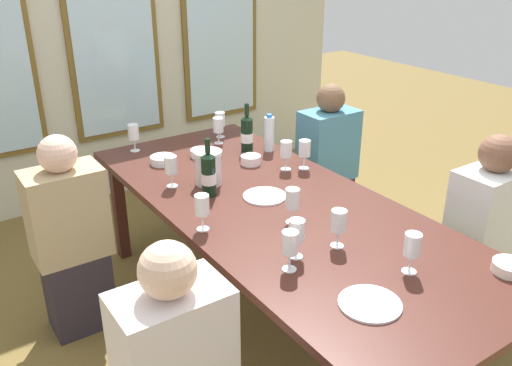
{
  "coord_description": "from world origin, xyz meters",
  "views": [
    {
      "loc": [
        -1.46,
        -1.96,
        1.95
      ],
      "look_at": [
        0.0,
        0.2,
        0.79
      ],
      "focal_mm": 37.92,
      "sensor_mm": 36.0,
      "label": 1
    }
  ],
  "objects_px": {
    "water_bottle": "(269,134)",
    "wine_glass_9": "(305,149)",
    "white_plate_0": "(370,304)",
    "seated_person_0": "(71,242)",
    "tasting_bowl_3": "(251,160)",
    "wine_glass_1": "(339,221)",
    "wine_glass_7": "(290,244)",
    "wine_glass_10": "(202,207)",
    "white_plate_1": "(264,196)",
    "tasting_bowl_1": "(510,267)",
    "wine_glass_2": "(218,126)",
    "wine_glass_11": "(220,120)",
    "wine_bottle_1": "(247,134)",
    "wine_glass_3": "(412,246)",
    "metal_pitcher": "(208,167)",
    "dining_table": "(278,216)",
    "wine_glass_4": "(292,200)",
    "wine_glass_5": "(133,133)",
    "tasting_bowl_2": "(201,153)",
    "wine_bottle_0": "(209,174)",
    "wine_glass_6": "(297,232)",
    "wine_glass_8": "(286,150)",
    "seated_person_3": "(481,241)",
    "tasting_bowl_0": "(163,160)",
    "wine_glass_0": "(171,166)",
    "seated_person_1": "(327,167)"
  },
  "relations": [
    {
      "from": "water_bottle",
      "to": "wine_glass_9",
      "type": "xyz_separation_m",
      "value": [
        -0.0,
        -0.36,
        0.01
      ]
    },
    {
      "from": "white_plate_0",
      "to": "seated_person_0",
      "type": "bearing_deg",
      "value": 115.12
    },
    {
      "from": "tasting_bowl_3",
      "to": "wine_glass_1",
      "type": "bearing_deg",
      "value": -102.14
    },
    {
      "from": "wine_glass_7",
      "to": "wine_glass_10",
      "type": "relative_size",
      "value": 1.0
    },
    {
      "from": "white_plate_1",
      "to": "tasting_bowl_1",
      "type": "relative_size",
      "value": 1.63
    },
    {
      "from": "wine_glass_10",
      "to": "wine_glass_2",
      "type": "bearing_deg",
      "value": 55.97
    },
    {
      "from": "white_plate_0",
      "to": "wine_glass_11",
      "type": "distance_m",
      "value": 1.98
    },
    {
      "from": "wine_bottle_1",
      "to": "wine_glass_10",
      "type": "bearing_deg",
      "value": -134.62
    },
    {
      "from": "tasting_bowl_3",
      "to": "wine_glass_3",
      "type": "distance_m",
      "value": 1.33
    },
    {
      "from": "metal_pitcher",
      "to": "white_plate_0",
      "type": "bearing_deg",
      "value": -92.22
    },
    {
      "from": "dining_table",
      "to": "wine_glass_4",
      "type": "bearing_deg",
      "value": -106.16
    },
    {
      "from": "dining_table",
      "to": "wine_glass_5",
      "type": "distance_m",
      "value": 1.19
    },
    {
      "from": "tasting_bowl_2",
      "to": "wine_glass_9",
      "type": "bearing_deg",
      "value": -51.41
    },
    {
      "from": "wine_bottle_0",
      "to": "seated_person_0",
      "type": "bearing_deg",
      "value": 155.33
    },
    {
      "from": "wine_bottle_1",
      "to": "wine_glass_10",
      "type": "height_order",
      "value": "wine_bottle_1"
    },
    {
      "from": "white_plate_1",
      "to": "wine_bottle_1",
      "type": "relative_size",
      "value": 0.73
    },
    {
      "from": "wine_glass_6",
      "to": "wine_glass_8",
      "type": "relative_size",
      "value": 1.0
    },
    {
      "from": "wine_glass_5",
      "to": "dining_table",
      "type": "bearing_deg",
      "value": -75.56
    },
    {
      "from": "wine_bottle_1",
      "to": "wine_glass_7",
      "type": "distance_m",
      "value": 1.36
    },
    {
      "from": "wine_glass_3",
      "to": "wine_glass_2",
      "type": "bearing_deg",
      "value": 85.43
    },
    {
      "from": "wine_bottle_0",
      "to": "wine_glass_5",
      "type": "distance_m",
      "value": 0.84
    },
    {
      "from": "water_bottle",
      "to": "seated_person_3",
      "type": "bearing_deg",
      "value": -69.43
    },
    {
      "from": "wine_glass_5",
      "to": "seated_person_0",
      "type": "distance_m",
      "value": 0.86
    },
    {
      "from": "wine_glass_3",
      "to": "wine_glass_5",
      "type": "height_order",
      "value": "same"
    },
    {
      "from": "wine_glass_1",
      "to": "wine_glass_2",
      "type": "distance_m",
      "value": 1.45
    },
    {
      "from": "wine_bottle_0",
      "to": "tasting_bowl_1",
      "type": "bearing_deg",
      "value": -63.94
    },
    {
      "from": "seated_person_3",
      "to": "dining_table",
      "type": "bearing_deg",
      "value": 146.23
    },
    {
      "from": "wine_bottle_0",
      "to": "wine_glass_7",
      "type": "distance_m",
      "value": 0.8
    },
    {
      "from": "wine_glass_9",
      "to": "wine_glass_10",
      "type": "height_order",
      "value": "same"
    },
    {
      "from": "tasting_bowl_0",
      "to": "wine_glass_1",
      "type": "relative_size",
      "value": 0.85
    },
    {
      "from": "white_plate_1",
      "to": "tasting_bowl_3",
      "type": "xyz_separation_m",
      "value": [
        0.2,
        0.42,
        0.02
      ]
    },
    {
      "from": "tasting_bowl_0",
      "to": "wine_glass_8",
      "type": "xyz_separation_m",
      "value": [
        0.55,
        -0.49,
        0.09
      ]
    },
    {
      "from": "tasting_bowl_0",
      "to": "tasting_bowl_3",
      "type": "bearing_deg",
      "value": -34.92
    },
    {
      "from": "seated_person_0",
      "to": "seated_person_3",
      "type": "distance_m",
      "value": 2.14
    },
    {
      "from": "dining_table",
      "to": "wine_bottle_1",
      "type": "height_order",
      "value": "wine_bottle_1"
    },
    {
      "from": "wine_glass_4",
      "to": "wine_glass_5",
      "type": "relative_size",
      "value": 1.0
    },
    {
      "from": "white_plate_0",
      "to": "dining_table",
      "type": "bearing_deg",
      "value": 76.42
    },
    {
      "from": "wine_glass_0",
      "to": "wine_glass_5",
      "type": "height_order",
      "value": "same"
    },
    {
      "from": "seated_person_3",
      "to": "wine_bottle_0",
      "type": "bearing_deg",
      "value": 141.24
    },
    {
      "from": "water_bottle",
      "to": "wine_glass_5",
      "type": "distance_m",
      "value": 0.85
    },
    {
      "from": "white_plate_0",
      "to": "wine_glass_0",
      "type": "relative_size",
      "value": 1.34
    },
    {
      "from": "metal_pitcher",
      "to": "tasting_bowl_3",
      "type": "bearing_deg",
      "value": 17.6
    },
    {
      "from": "seated_person_1",
      "to": "white_plate_1",
      "type": "bearing_deg",
      "value": -149.92
    },
    {
      "from": "wine_glass_3",
      "to": "wine_glass_10",
      "type": "relative_size",
      "value": 1.0
    },
    {
      "from": "wine_bottle_1",
      "to": "wine_glass_5",
      "type": "distance_m",
      "value": 0.71
    },
    {
      "from": "wine_glass_11",
      "to": "wine_glass_5",
      "type": "bearing_deg",
      "value": 172.79
    },
    {
      "from": "metal_pitcher",
      "to": "seated_person_1",
      "type": "distance_m",
      "value": 1.11
    },
    {
      "from": "wine_glass_6",
      "to": "wine_glass_7",
      "type": "xyz_separation_m",
      "value": [
        -0.08,
        -0.06,
        0.0
      ]
    },
    {
      "from": "wine_glass_3",
      "to": "white_plate_0",
      "type": "bearing_deg",
      "value": -166.68
    },
    {
      "from": "tasting_bowl_2",
      "to": "wine_glass_2",
      "type": "bearing_deg",
      "value": 34.92
    }
  ]
}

